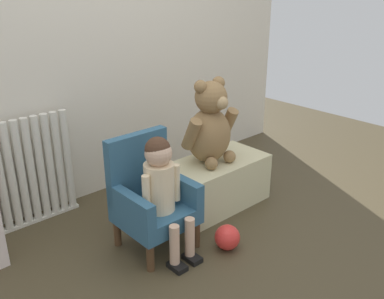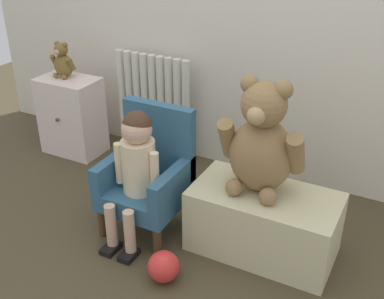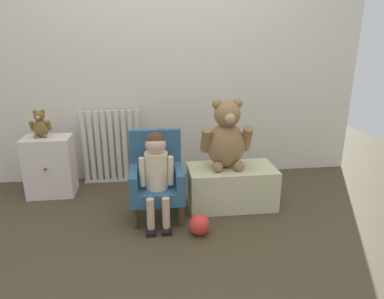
{
  "view_description": "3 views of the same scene",
  "coord_description": "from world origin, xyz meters",
  "px_view_note": "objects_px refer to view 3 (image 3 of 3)",
  "views": [
    {
      "loc": [
        -1.41,
        -1.3,
        1.49
      ],
      "look_at": [
        0.17,
        0.45,
        0.53
      ],
      "focal_mm": 40.0,
      "sensor_mm": 36.0,
      "label": 1
    },
    {
      "loc": [
        1.07,
        -1.32,
        1.59
      ],
      "look_at": [
        0.12,
        0.5,
        0.5
      ],
      "focal_mm": 45.0,
      "sensor_mm": 36.0,
      "label": 2
    },
    {
      "loc": [
        -0.16,
        -1.99,
        1.34
      ],
      "look_at": [
        0.15,
        0.45,
        0.53
      ],
      "focal_mm": 32.0,
      "sensor_mm": 36.0,
      "label": 3
    }
  ],
  "objects_px": {
    "radiator": "(112,147)",
    "low_bench": "(231,186)",
    "large_teddy_bear": "(226,138)",
    "small_teddy_bear": "(40,125)",
    "toy_ball": "(199,225)",
    "child_figure": "(156,166)",
    "small_dresser": "(50,166)",
    "child_armchair": "(157,178)"
  },
  "relations": [
    {
      "from": "small_dresser",
      "to": "child_figure",
      "type": "height_order",
      "value": "child_figure"
    },
    {
      "from": "small_dresser",
      "to": "large_teddy_bear",
      "type": "height_order",
      "value": "large_teddy_bear"
    },
    {
      "from": "radiator",
      "to": "toy_ball",
      "type": "height_order",
      "value": "radiator"
    },
    {
      "from": "child_figure",
      "to": "large_teddy_bear",
      "type": "distance_m",
      "value": 0.62
    },
    {
      "from": "small_dresser",
      "to": "child_armchair",
      "type": "bearing_deg",
      "value": -27.34
    },
    {
      "from": "small_dresser",
      "to": "small_teddy_bear",
      "type": "xyz_separation_m",
      "value": [
        -0.04,
        0.02,
        0.37
      ]
    },
    {
      "from": "large_teddy_bear",
      "to": "toy_ball",
      "type": "xyz_separation_m",
      "value": [
        -0.28,
        -0.44,
        -0.51
      ]
    },
    {
      "from": "radiator",
      "to": "small_dresser",
      "type": "xyz_separation_m",
      "value": [
        -0.52,
        -0.22,
        -0.08
      ]
    },
    {
      "from": "radiator",
      "to": "child_figure",
      "type": "distance_m",
      "value": 0.91
    },
    {
      "from": "radiator",
      "to": "child_figure",
      "type": "xyz_separation_m",
      "value": [
        0.4,
        -0.81,
        0.1
      ]
    },
    {
      "from": "toy_ball",
      "to": "child_armchair",
      "type": "bearing_deg",
      "value": 129.45
    },
    {
      "from": "child_figure",
      "to": "low_bench",
      "type": "bearing_deg",
      "value": 16.21
    },
    {
      "from": "small_teddy_bear",
      "to": "small_dresser",
      "type": "bearing_deg",
      "value": -30.07
    },
    {
      "from": "small_dresser",
      "to": "small_teddy_bear",
      "type": "height_order",
      "value": "small_teddy_bear"
    },
    {
      "from": "child_figure",
      "to": "toy_ball",
      "type": "xyz_separation_m",
      "value": [
        0.29,
        -0.24,
        -0.37
      ]
    },
    {
      "from": "child_armchair",
      "to": "small_dresser",
      "type": "bearing_deg",
      "value": 152.66
    },
    {
      "from": "low_bench",
      "to": "small_teddy_bear",
      "type": "height_order",
      "value": "small_teddy_bear"
    },
    {
      "from": "radiator",
      "to": "small_dresser",
      "type": "bearing_deg",
      "value": -156.54
    },
    {
      "from": "small_teddy_bear",
      "to": "toy_ball",
      "type": "height_order",
      "value": "small_teddy_bear"
    },
    {
      "from": "toy_ball",
      "to": "radiator",
      "type": "bearing_deg",
      "value": 123.41
    },
    {
      "from": "child_armchair",
      "to": "low_bench",
      "type": "bearing_deg",
      "value": 6.4
    },
    {
      "from": "child_figure",
      "to": "child_armchair",
      "type": "bearing_deg",
      "value": 90.0
    },
    {
      "from": "low_bench",
      "to": "large_teddy_bear",
      "type": "distance_m",
      "value": 0.42
    },
    {
      "from": "small_dresser",
      "to": "toy_ball",
      "type": "relative_size",
      "value": 3.54
    },
    {
      "from": "radiator",
      "to": "toy_ball",
      "type": "relative_size",
      "value": 4.69
    },
    {
      "from": "small_dresser",
      "to": "low_bench",
      "type": "distance_m",
      "value": 1.59
    },
    {
      "from": "child_armchair",
      "to": "child_figure",
      "type": "relative_size",
      "value": 0.95
    },
    {
      "from": "child_figure",
      "to": "radiator",
      "type": "bearing_deg",
      "value": 116.56
    },
    {
      "from": "radiator",
      "to": "large_teddy_bear",
      "type": "height_order",
      "value": "large_teddy_bear"
    },
    {
      "from": "child_armchair",
      "to": "toy_ball",
      "type": "height_order",
      "value": "child_armchair"
    },
    {
      "from": "radiator",
      "to": "low_bench",
      "type": "xyz_separation_m",
      "value": [
        1.02,
        -0.63,
        -0.18
      ]
    },
    {
      "from": "child_figure",
      "to": "small_teddy_bear",
      "type": "relative_size",
      "value": 2.95
    },
    {
      "from": "radiator",
      "to": "child_armchair",
      "type": "xyz_separation_m",
      "value": [
        0.4,
        -0.7,
        -0.05
      ]
    },
    {
      "from": "radiator",
      "to": "small_teddy_bear",
      "type": "xyz_separation_m",
      "value": [
        -0.56,
        -0.2,
        0.28
      ]
    },
    {
      "from": "child_armchair",
      "to": "small_teddy_bear",
      "type": "relative_size",
      "value": 2.81
    },
    {
      "from": "low_bench",
      "to": "large_teddy_bear",
      "type": "bearing_deg",
      "value": 151.71
    },
    {
      "from": "child_armchair",
      "to": "child_figure",
      "type": "distance_m",
      "value": 0.18
    },
    {
      "from": "child_figure",
      "to": "large_teddy_bear",
      "type": "height_order",
      "value": "large_teddy_bear"
    },
    {
      "from": "large_teddy_bear",
      "to": "radiator",
      "type": "bearing_deg",
      "value": 148.1
    },
    {
      "from": "radiator",
      "to": "small_dresser",
      "type": "relative_size",
      "value": 1.33
    },
    {
      "from": "radiator",
      "to": "small_dresser",
      "type": "height_order",
      "value": "radiator"
    },
    {
      "from": "child_armchair",
      "to": "small_teddy_bear",
      "type": "distance_m",
      "value": 1.13
    }
  ]
}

